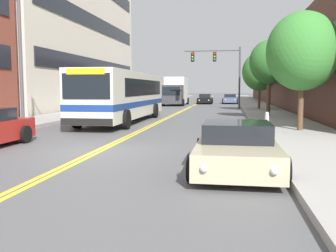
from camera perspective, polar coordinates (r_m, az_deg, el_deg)
ground_plane at (r=48.87m, az=4.32°, el=3.34°), size 240.00×240.00×0.00m
sidewalk_left at (r=50.02m, az=-4.02°, el=3.50°), size 3.54×106.00×0.18m
sidewalk_right at (r=48.78m, az=12.87°, el=3.31°), size 3.54×106.00×0.18m
centre_line at (r=48.87m, az=4.32°, el=3.34°), size 0.34×106.00×0.01m
storefront_row_right at (r=49.51m, az=19.97°, el=7.35°), size 9.10×68.00×7.44m
city_bus at (r=23.23m, az=-6.70°, el=4.86°), size 2.88×12.29×3.00m
car_white_parked_left_near at (r=43.67m, az=-2.17°, el=3.90°), size 2.07×4.72×1.38m
car_dark_grey_parked_left_mid at (r=36.87m, az=-4.14°, el=3.45°), size 1.99×4.88×1.22m
car_beige_parked_right_foreground at (r=9.56m, az=10.40°, el=-3.31°), size 2.18×4.45×1.20m
car_slate_blue_parked_right_mid at (r=51.66m, az=9.43°, el=4.09°), size 2.03×4.63×1.28m
car_black_moving_lead at (r=50.43m, az=5.67°, el=4.10°), size 1.98×4.78×1.31m
car_silver_moving_second at (r=58.65m, az=5.76°, el=4.26°), size 2.12×4.32×1.15m
box_truck at (r=46.22m, az=1.19°, el=5.33°), size 2.72×6.96×3.42m
traffic_signal_mast at (r=37.84m, az=7.94°, el=9.18°), size 5.56×0.38×6.11m
street_lamp_left_near at (r=18.83m, az=-20.86°, el=15.05°), size 2.52×0.28×8.82m
street_tree_right_near at (r=17.80m, az=19.82°, el=10.64°), size 3.16×3.16×5.23m
street_tree_right_mid at (r=26.05m, az=15.19°, el=9.38°), size 2.64×2.64×5.08m
street_tree_right_far at (r=35.28m, az=13.81°, el=8.04°), size 3.16×3.16×5.12m
fire_hydrant at (r=17.79m, az=14.82°, el=0.83°), size 0.28×0.20×0.80m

